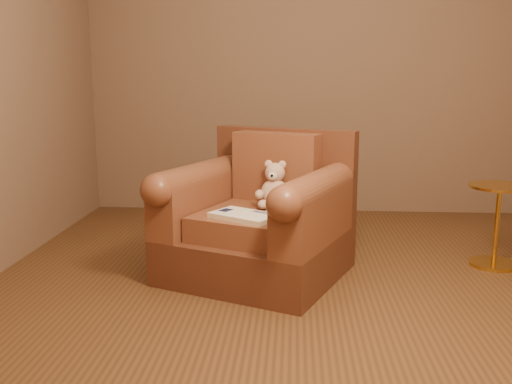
{
  "coord_description": "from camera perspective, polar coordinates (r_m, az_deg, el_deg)",
  "views": [
    {
      "loc": [
        -0.11,
        -3.29,
        1.24
      ],
      "look_at": [
        -0.34,
        0.12,
        0.55
      ],
      "focal_mm": 40.0,
      "sensor_mm": 36.0,
      "label": 1
    }
  ],
  "objects": [
    {
      "name": "teddy_bear",
      "position": [
        3.62,
        1.81,
        0.3
      ],
      "size": [
        0.22,
        0.25,
        0.3
      ],
      "rotation": [
        0.0,
        0.0,
        -0.21
      ],
      "color": "#D0A891",
      "rests_on": "armchair"
    },
    {
      "name": "guidebook",
      "position": [
        3.33,
        -1.19,
        -2.38
      ],
      "size": [
        0.44,
        0.39,
        0.03
      ],
      "rotation": [
        0.0,
        0.0,
        -0.56
      ],
      "color": "beige",
      "rests_on": "armchair"
    },
    {
      "name": "floor",
      "position": [
        3.52,
        5.55,
        -9.3
      ],
      "size": [
        4.0,
        4.0,
        0.0
      ],
      "primitive_type": "plane",
      "color": "brown",
      "rests_on": "ground"
    },
    {
      "name": "armchair",
      "position": [
        3.61,
        0.37,
        -2.86
      ],
      "size": [
        1.29,
        1.27,
        0.9
      ],
      "rotation": [
        0.0,
        0.0,
        -0.4
      ],
      "color": "#552D1C",
      "rests_on": "floor"
    },
    {
      "name": "side_table",
      "position": [
        4.09,
        22.96,
        -2.85
      ],
      "size": [
        0.39,
        0.39,
        0.55
      ],
      "color": "gold",
      "rests_on": "floor"
    }
  ]
}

